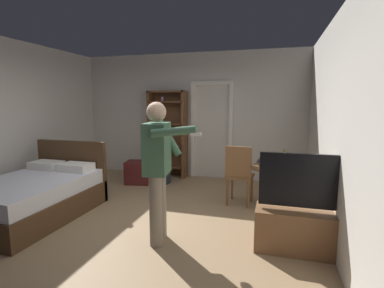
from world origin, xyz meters
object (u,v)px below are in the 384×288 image
suitcase_small (157,174)px  wooden_chair (239,173)px  bookshelf (168,131)px  tv_flatscreen (305,224)px  suitcase_dark (141,172)px  side_table (273,181)px  person_blue_shirt (158,163)px  laptop (271,164)px  bed (35,195)px  bottle_on_table (284,160)px

suitcase_small → wooden_chair: bearing=-16.9°
bookshelf → tv_flatscreen: size_ratio=1.71×
suitcase_dark → side_table: bearing=-27.8°
bookshelf → wooden_chair: size_ratio=1.95×
person_blue_shirt → suitcase_small: person_blue_shirt is taller
bookshelf → tv_flatscreen: (2.67, -2.75, -0.71)m
bookshelf → laptop: bearing=-34.9°
wooden_chair → suitcase_small: (-1.78, 0.80, -0.35)m
tv_flatscreen → laptop: bearing=109.1°
bookshelf → suitcase_dark: 1.13m
bed → tv_flatscreen: tv_flatscreen is taller
bed → bottle_on_table: size_ratio=6.70×
laptop → tv_flatscreen: bearing=-70.9°
bookshelf → suitcase_dark: bookshelf is taller
bottle_on_table → person_blue_shirt: person_blue_shirt is taller
laptop → bottle_on_table: bottle_on_table is taller
laptop → wooden_chair: bearing=164.2°
bookshelf → suitcase_dark: bearing=-115.4°
side_table → person_blue_shirt: (-1.31, -1.42, 0.49)m
person_blue_shirt → laptop: bearing=47.4°
side_table → suitcase_dark: (-2.65, 0.82, -0.24)m
suitcase_dark → tv_flatscreen: bearing=-44.5°
bottle_on_table → suitcase_small: size_ratio=0.60×
side_table → suitcase_dark: 2.79m
person_blue_shirt → side_table: bearing=47.3°
side_table → bottle_on_table: bottle_on_table is taller
wooden_chair → person_blue_shirt: person_blue_shirt is taller
bed → person_blue_shirt: bearing=-6.6°
laptop → suitcase_dark: laptop is taller
wooden_chair → bookshelf: bearing=140.9°
tv_flatscreen → bed: bearing=179.6°
bottle_on_table → wooden_chair: bearing=165.2°
bed → suitcase_dark: (0.75, 2.00, -0.07)m
suitcase_dark → suitcase_small: suitcase_dark is taller
tv_flatscreen → suitcase_dark: tv_flatscreen is taller
bookshelf → suitcase_small: bookshelf is taller
bookshelf → suitcase_small: (-0.01, -0.64, -0.84)m
tv_flatscreen → bookshelf: bearing=134.2°
bookshelf → person_blue_shirt: (1.00, -2.96, -0.07)m
bed → suitcase_dark: bed is taller
bed → suitcase_dark: size_ratio=3.13×
tv_flatscreen → suitcase_small: bearing=141.8°
tv_flatscreen → wooden_chair: (-0.90, 1.31, 0.22)m
side_table → person_blue_shirt: bearing=-132.7°
bed → tv_flatscreen: bearing=-0.4°
suitcase_dark → suitcase_small: size_ratio=1.28×
laptop → person_blue_shirt: 1.89m
side_table → bed: bearing=-160.9°
bed → wooden_chair: bearing=24.0°
bed → wooden_chair: size_ratio=1.93×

